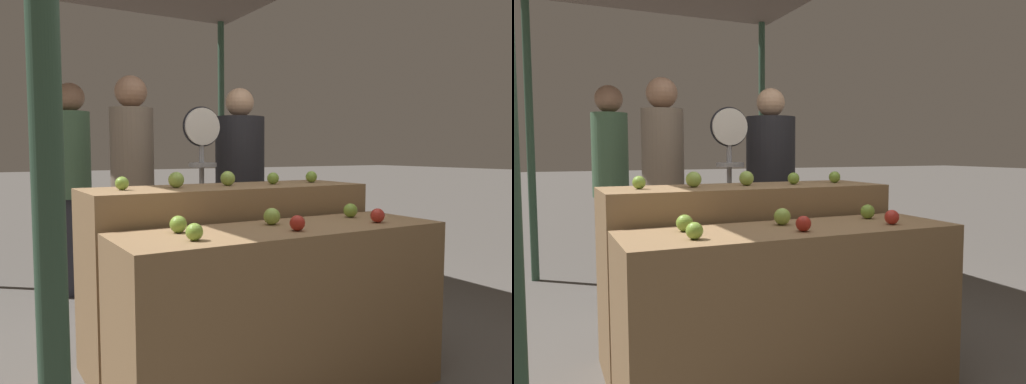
{
  "view_description": "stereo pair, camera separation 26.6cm",
  "coord_description": "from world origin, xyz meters",
  "views": [
    {
      "loc": [
        -1.33,
        -1.99,
        1.22
      ],
      "look_at": [
        0.02,
        0.3,
        1.0
      ],
      "focal_mm": 35.0,
      "sensor_mm": 36.0,
      "label": 1
    },
    {
      "loc": [
        -1.09,
        -2.11,
        1.22
      ],
      "look_at": [
        0.02,
        0.3,
        1.0
      ],
      "focal_mm": 35.0,
      "sensor_mm": 36.0,
      "label": 2
    }
  ],
  "objects": [
    {
      "name": "display_counter_front",
      "position": [
        0.0,
        0.0,
        0.43
      ],
      "size": [
        1.64,
        0.55,
        0.85
      ],
      "primitive_type": "cube",
      "color": "olive",
      "rests_on": "ground_plane"
    },
    {
      "name": "display_counter_back",
      "position": [
        0.0,
        0.6,
        0.51
      ],
      "size": [
        1.64,
        0.55,
        1.02
      ],
      "primitive_type": "cube",
      "color": "olive",
      "rests_on": "ground_plane"
    },
    {
      "name": "apple_front_0",
      "position": [
        -0.52,
        -0.11,
        0.89
      ],
      "size": [
        0.07,
        0.07,
        0.07
      ],
      "primitive_type": "sphere",
      "color": "#7AA338",
      "rests_on": "display_counter_front"
    },
    {
      "name": "apple_front_1",
      "position": [
        -0.01,
        -0.12,
        0.89
      ],
      "size": [
        0.07,
        0.07,
        0.07
      ],
      "primitive_type": "sphere",
      "color": "#AD281E",
      "rests_on": "display_counter_front"
    },
    {
      "name": "apple_front_2",
      "position": [
        0.5,
        -0.11,
        0.89
      ],
      "size": [
        0.07,
        0.07,
        0.07
      ],
      "primitive_type": "sphere",
      "color": "#B72D23",
      "rests_on": "display_counter_front"
    },
    {
      "name": "apple_front_3",
      "position": [
        -0.5,
        0.11,
        0.89
      ],
      "size": [
        0.08,
        0.08,
        0.08
      ],
      "primitive_type": "sphere",
      "color": "#7AA338",
      "rests_on": "display_counter_front"
    },
    {
      "name": "apple_front_4",
      "position": [
        -0.01,
        0.1,
        0.89
      ],
      "size": [
        0.08,
        0.08,
        0.08
      ],
      "primitive_type": "sphere",
      "color": "#8EB247",
      "rests_on": "display_counter_front"
    },
    {
      "name": "apple_front_5",
      "position": [
        0.52,
        0.12,
        0.89
      ],
      "size": [
        0.08,
        0.08,
        0.08
      ],
      "primitive_type": "sphere",
      "color": "#7AA338",
      "rests_on": "display_counter_front"
    },
    {
      "name": "apple_back_0",
      "position": [
        -0.62,
        0.6,
        1.05
      ],
      "size": [
        0.07,
        0.07,
        0.07
      ],
      "primitive_type": "sphere",
      "color": "#7AA338",
      "rests_on": "display_counter_back"
    },
    {
      "name": "apple_back_1",
      "position": [
        -0.31,
        0.61,
        1.06
      ],
      "size": [
        0.09,
        0.09,
        0.09
      ],
      "primitive_type": "sphere",
      "color": "#8EB247",
      "rests_on": "display_counter_back"
    },
    {
      "name": "apple_back_2",
      "position": [
        0.01,
        0.61,
        1.06
      ],
      "size": [
        0.09,
        0.09,
        0.09
      ],
      "primitive_type": "sphere",
      "color": "#8EB247",
      "rests_on": "display_counter_back"
    },
    {
      "name": "apple_back_3",
      "position": [
        0.31,
        0.59,
        1.05
      ],
      "size": [
        0.07,
        0.07,
        0.07
      ],
      "primitive_type": "sphere",
      "color": "#7AA338",
      "rests_on": "display_counter_back"
    },
    {
      "name": "apple_back_4",
      "position": [
        0.61,
        0.61,
        1.05
      ],
      "size": [
        0.07,
        0.07,
        0.07
      ],
      "primitive_type": "sphere",
      "color": "#7AA338",
      "rests_on": "display_counter_back"
    },
    {
      "name": "produce_scale",
      "position": [
        0.15,
        1.29,
        1.12
      ],
      "size": [
        0.29,
        0.2,
        1.54
      ],
      "color": "#99999E",
      "rests_on": "ground_plane"
    },
    {
      "name": "person_vendor_at_scale",
      "position": [
        0.58,
        1.52,
        0.98
      ],
      "size": [
        0.45,
        0.45,
        1.72
      ],
      "rotation": [
        0.0,
        0.0,
        3.3
      ],
      "color": "#2D2D38",
      "rests_on": "ground_plane"
    },
    {
      "name": "person_customer_left",
      "position": [
        -0.26,
        1.61,
        1.04
      ],
      "size": [
        0.42,
        0.42,
        1.76
      ],
      "rotation": [
        0.0,
        0.0,
        3.65
      ],
      "color": "#2D2D38",
      "rests_on": "ground_plane"
    },
    {
      "name": "person_customer_right",
      "position": [
        -0.55,
        2.37,
        1.05
      ],
      "size": [
        0.32,
        0.32,
        1.78
      ],
      "rotation": [
        0.0,
        0.0,
        3.1
      ],
      "color": "#2D2D38",
      "rests_on": "ground_plane"
    }
  ]
}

